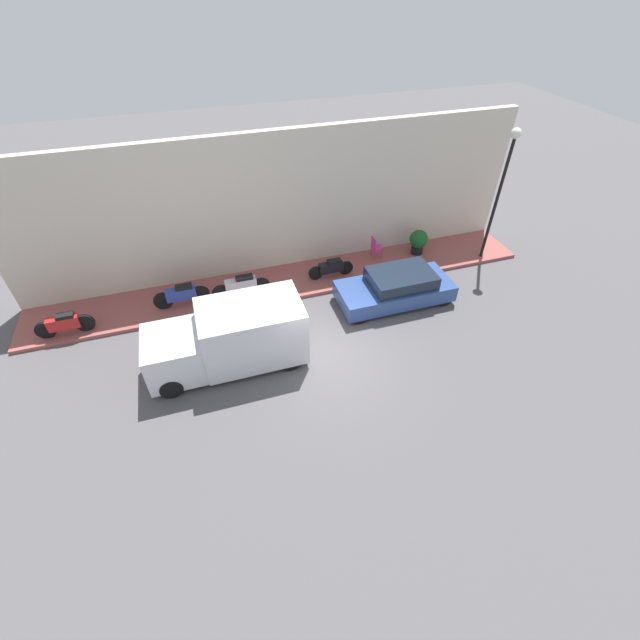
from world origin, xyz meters
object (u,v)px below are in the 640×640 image
(cafe_chair, at_px, (375,246))
(parked_car, at_px, (396,288))
(streetlamp, at_px, (504,174))
(scooter_silver, at_px, (241,286))
(delivery_van, at_px, (229,338))
(potted_plant, at_px, (418,241))
(motorcycle_black, at_px, (331,268))
(motorcycle_blue, at_px, (182,295))
(motorcycle_red, at_px, (64,324))

(cafe_chair, bearing_deg, parked_car, 172.55)
(parked_car, height_order, streetlamp, streetlamp)
(scooter_silver, xyz_separation_m, cafe_chair, (1.00, -5.75, 0.04))
(delivery_van, xyz_separation_m, streetlamp, (2.85, -10.94, 2.63))
(delivery_van, distance_m, potted_plant, 9.31)
(potted_plant, bearing_deg, motorcycle_black, 97.67)
(delivery_van, height_order, streetlamp, streetlamp)
(motorcycle_blue, bearing_deg, parked_car, -104.41)
(delivery_van, height_order, cafe_chair, delivery_van)
(motorcycle_black, xyz_separation_m, motorcycle_blue, (-0.07, 5.69, 0.06))
(parked_car, bearing_deg, motorcycle_red, 82.37)
(parked_car, height_order, scooter_silver, parked_car)
(potted_plant, bearing_deg, parked_car, 139.04)
(motorcycle_black, bearing_deg, potted_plant, -82.33)
(scooter_silver, distance_m, motorcycle_black, 3.57)
(motorcycle_red, bearing_deg, motorcycle_blue, -83.82)
(scooter_silver, distance_m, potted_plant, 7.64)
(parked_car, height_order, motorcycle_black, parked_car)
(scooter_silver, relative_size, motorcycle_blue, 1.08)
(parked_car, xyz_separation_m, motorcycle_red, (1.52, 11.34, -0.01))
(motorcycle_blue, relative_size, streetlamp, 0.38)
(motorcycle_blue, relative_size, potted_plant, 1.88)
(motorcycle_blue, xyz_separation_m, potted_plant, (0.62, -9.73, 0.12))
(parked_car, bearing_deg, streetlamp, -72.08)
(scooter_silver, height_order, potted_plant, potted_plant)
(scooter_silver, height_order, motorcycle_blue, scooter_silver)
(parked_car, xyz_separation_m, delivery_van, (-1.33, 6.24, 0.45))
(cafe_chair, bearing_deg, potted_plant, -96.96)
(parked_car, xyz_separation_m, cafe_chair, (2.77, -0.36, 0.07))
(scooter_silver, height_order, motorcycle_black, scooter_silver)
(scooter_silver, distance_m, cafe_chair, 5.84)
(motorcycle_black, distance_m, motorcycle_blue, 5.69)
(streetlamp, bearing_deg, potted_plant, 67.56)
(parked_car, distance_m, motorcycle_black, 2.71)
(delivery_van, distance_m, cafe_chair, 7.79)
(motorcycle_red, height_order, cafe_chair, cafe_chair)
(scooter_silver, distance_m, streetlamp, 10.54)
(delivery_van, relative_size, motorcycle_red, 2.57)
(delivery_van, height_order, motorcycle_blue, delivery_van)
(parked_car, distance_m, streetlamp, 5.82)
(delivery_van, height_order, potted_plant, delivery_van)
(cafe_chair, bearing_deg, streetlamp, -106.12)
(motorcycle_black, bearing_deg, cafe_chair, -70.61)
(motorcycle_red, relative_size, cafe_chair, 1.97)
(motorcycle_red, xyz_separation_m, cafe_chair, (1.26, -11.70, 0.09))
(scooter_silver, bearing_deg, motorcycle_red, 92.45)
(motorcycle_red, relative_size, motorcycle_blue, 0.93)
(motorcycle_blue, xyz_separation_m, cafe_chair, (0.84, -7.88, 0.07))
(motorcycle_blue, bearing_deg, cafe_chair, -83.90)
(delivery_van, distance_m, scooter_silver, 3.25)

